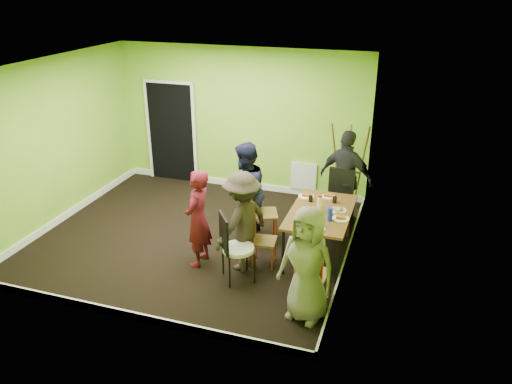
% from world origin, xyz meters
% --- Properties ---
extents(ground, '(5.00, 5.00, 0.00)m').
position_xyz_m(ground, '(0.00, 0.00, 0.00)').
color(ground, black).
rests_on(ground, ground).
extents(room_walls, '(5.04, 4.54, 2.82)m').
position_xyz_m(room_walls, '(-0.02, 0.04, 0.99)').
color(room_walls, '#80B62E').
rests_on(room_walls, ground).
extents(dining_table, '(0.90, 1.50, 0.75)m').
position_xyz_m(dining_table, '(2.05, 0.07, 0.70)').
color(dining_table, black).
rests_on(dining_table, ground).
extents(chair_left_far, '(0.55, 0.55, 1.03)m').
position_xyz_m(chair_left_far, '(1.02, 0.21, 0.58)').
color(chair_left_far, '#D54314').
rests_on(chair_left_far, ground).
extents(chair_left_near, '(0.39, 0.39, 0.84)m').
position_xyz_m(chair_left_near, '(1.25, -0.46, 0.47)').
color(chair_left_near, '#D54314').
rests_on(chair_left_near, ground).
extents(chair_back_end, '(0.46, 0.54, 1.04)m').
position_xyz_m(chair_back_end, '(2.18, 1.13, 0.73)').
color(chair_back_end, '#D54314').
rests_on(chair_back_end, ground).
extents(chair_front_end, '(0.43, 0.43, 0.95)m').
position_xyz_m(chair_front_end, '(2.19, -1.26, 0.54)').
color(chair_front_end, '#D54314').
rests_on(chair_front_end, ground).
extents(chair_bentwood, '(0.56, 0.56, 1.03)m').
position_xyz_m(chair_bentwood, '(1.04, -0.99, 0.57)').
color(chair_bentwood, black).
rests_on(chair_bentwood, ground).
extents(easel, '(0.67, 0.63, 1.68)m').
position_xyz_m(easel, '(2.20, 1.72, 0.83)').
color(easel, brown).
rests_on(easel, ground).
extents(plate_near_left, '(0.25, 0.25, 0.01)m').
position_xyz_m(plate_near_left, '(1.72, 0.52, 0.76)').
color(plate_near_left, white).
rests_on(plate_near_left, dining_table).
extents(plate_near_right, '(0.25, 0.25, 0.01)m').
position_xyz_m(plate_near_right, '(1.87, -0.35, 0.76)').
color(plate_near_right, white).
rests_on(plate_near_right, dining_table).
extents(plate_far_back, '(0.21, 0.21, 0.01)m').
position_xyz_m(plate_far_back, '(2.06, 0.62, 0.76)').
color(plate_far_back, white).
rests_on(plate_far_back, dining_table).
extents(plate_far_front, '(0.25, 0.25, 0.01)m').
position_xyz_m(plate_far_front, '(2.11, -0.51, 0.76)').
color(plate_far_front, white).
rests_on(plate_far_front, dining_table).
extents(plate_wall_back, '(0.25, 0.25, 0.01)m').
position_xyz_m(plate_wall_back, '(2.29, 0.17, 0.76)').
color(plate_wall_back, white).
rests_on(plate_wall_back, dining_table).
extents(plate_wall_front, '(0.25, 0.25, 0.01)m').
position_xyz_m(plate_wall_front, '(2.38, -0.10, 0.76)').
color(plate_wall_front, white).
rests_on(plate_wall_front, dining_table).
extents(thermos, '(0.07, 0.07, 0.24)m').
position_xyz_m(thermos, '(2.03, 0.05, 0.87)').
color(thermos, white).
rests_on(thermos, dining_table).
extents(blue_bottle, '(0.07, 0.07, 0.21)m').
position_xyz_m(blue_bottle, '(2.23, -0.20, 0.85)').
color(blue_bottle, '#172AAF').
rests_on(blue_bottle, dining_table).
extents(orange_bottle, '(0.03, 0.03, 0.07)m').
position_xyz_m(orange_bottle, '(2.02, 0.21, 0.79)').
color(orange_bottle, '#D54314').
rests_on(orange_bottle, dining_table).
extents(glass_mid, '(0.07, 0.07, 0.10)m').
position_xyz_m(glass_mid, '(1.83, 0.36, 0.80)').
color(glass_mid, black).
rests_on(glass_mid, dining_table).
extents(glass_back, '(0.07, 0.07, 0.10)m').
position_xyz_m(glass_back, '(2.19, 0.43, 0.80)').
color(glass_back, black).
rests_on(glass_back, dining_table).
extents(glass_front, '(0.07, 0.07, 0.09)m').
position_xyz_m(glass_front, '(2.16, -0.42, 0.79)').
color(glass_front, black).
rests_on(glass_front, dining_table).
extents(cup_a, '(0.13, 0.13, 0.10)m').
position_xyz_m(cup_a, '(1.94, -0.10, 0.80)').
color(cup_a, white).
rests_on(cup_a, dining_table).
extents(cup_b, '(0.09, 0.09, 0.08)m').
position_xyz_m(cup_b, '(2.29, 0.06, 0.79)').
color(cup_b, white).
rests_on(cup_b, dining_table).
extents(person_standing, '(0.36, 0.55, 1.49)m').
position_xyz_m(person_standing, '(0.40, -0.72, 0.74)').
color(person_standing, '#5C0F1C').
rests_on(person_standing, ground).
extents(person_left_far, '(0.73, 0.87, 1.62)m').
position_xyz_m(person_left_far, '(0.79, 0.24, 0.81)').
color(person_left_far, '#141734').
rests_on(person_left_far, ground).
extents(person_left_near, '(0.90, 1.11, 1.50)m').
position_xyz_m(person_left_near, '(1.05, -0.63, 0.75)').
color(person_left_near, '#322721').
rests_on(person_left_near, ground).
extents(person_back_end, '(1.06, 0.71, 1.67)m').
position_xyz_m(person_back_end, '(2.24, 1.28, 0.83)').
color(person_back_end, black).
rests_on(person_back_end, ground).
extents(person_front_end, '(0.84, 0.66, 1.52)m').
position_xyz_m(person_front_end, '(2.19, -1.48, 0.76)').
color(person_front_end, gray).
rests_on(person_front_end, ground).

